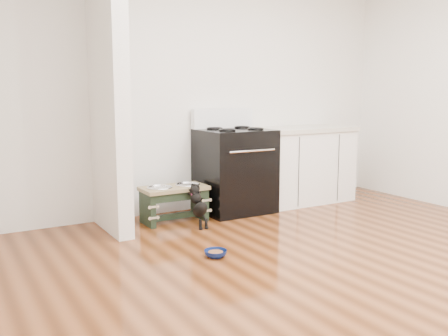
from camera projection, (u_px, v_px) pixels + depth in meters
ground at (359, 276)px, 3.65m from camera, size 5.00×5.00×0.00m
room_shell at (369, 50)px, 3.40m from camera, size 5.00×5.00×5.00m
partition_wall at (108, 90)px, 4.65m from camera, size 0.15×0.80×2.70m
oven_range at (235, 169)px, 5.55m from camera, size 0.76×0.69×1.14m
cabinet_run at (303, 165)px, 6.06m from camera, size 1.24×0.64×0.91m
dog_feeder at (174, 197)px, 5.14m from camera, size 0.67×0.36×0.38m
puppy at (198, 205)px, 4.94m from camera, size 0.12×0.35×0.41m
floor_bowl at (216, 254)px, 4.07m from camera, size 0.19×0.19×0.06m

